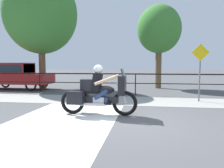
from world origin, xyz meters
TOP-DOWN VIEW (x-y plane):
  - ground_plane at (0.00, 0.00)m, footprint 120.00×120.00m
  - sidewalk_band at (0.00, 3.40)m, footprint 44.00×2.40m
  - crosswalk_band at (-1.74, -0.20)m, footprint 2.86×6.00m
  - fence_railing at (-0.00, 5.06)m, footprint 36.00×0.05m
  - motorcycle at (-0.95, 0.63)m, footprint 2.39×0.76m
  - parked_car at (-7.56, 6.70)m, footprint 4.34×1.68m
  - street_sign at (2.70, 3.62)m, footprint 0.70×0.06m
  - tree_behind_sign at (1.31, 8.71)m, footprint 2.80×2.80m
  - tree_behind_car at (-5.96, 7.14)m, footprint 4.47×4.47m

SIDE VIEW (x-z plane):
  - ground_plane at x=0.00m, z-range 0.00..0.00m
  - crosswalk_band at x=-1.74m, z-range 0.00..0.01m
  - sidewalk_band at x=0.00m, z-range 0.00..0.01m
  - motorcycle at x=-0.95m, z-range -0.08..1.46m
  - fence_railing at x=0.00m, z-range 0.32..1.42m
  - parked_car at x=-7.56m, z-range 0.12..1.77m
  - street_sign at x=2.70m, z-range 0.30..2.69m
  - tree_behind_sign at x=1.31m, z-range 1.10..6.45m
  - tree_behind_car at x=-5.96m, z-range 1.09..8.21m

